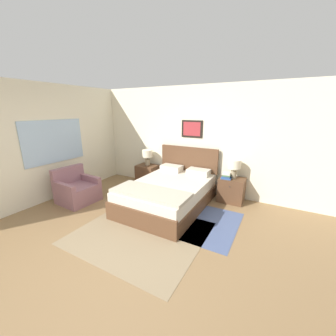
{
  "coord_description": "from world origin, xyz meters",
  "views": [
    {
      "loc": [
        1.99,
        -1.82,
        2.04
      ],
      "look_at": [
        0.08,
        1.62,
        0.91
      ],
      "focal_mm": 22.0,
      "sensor_mm": 36.0,
      "label": 1
    }
  ],
  "objects": [
    {
      "name": "armchair",
      "position": [
        -1.94,
        0.98,
        0.27
      ],
      "size": [
        0.78,
        0.79,
        0.78
      ],
      "rotation": [
        0.0,
        0.0,
        -1.63
      ],
      "color": "#8E606B",
      "rests_on": "ground_plane"
    },
    {
      "name": "table_lamp_near_window",
      "position": [
        -1.16,
        2.71,
        0.85
      ],
      "size": [
        0.28,
        0.28,
        0.43
      ],
      "color": "gray",
      "rests_on": "nightstand_near_window"
    },
    {
      "name": "nightstand_by_door",
      "position": [
        1.14,
        2.69,
        0.28
      ],
      "size": [
        0.55,
        0.46,
        0.55
      ],
      "color": "brown",
      "rests_on": "ground_plane"
    },
    {
      "name": "book_thick_bottom",
      "position": [
        1.02,
        2.64,
        0.57
      ],
      "size": [
        0.23,
        0.27,
        0.03
      ],
      "rotation": [
        0.0,
        0.0,
        0.06
      ],
      "color": "#335693",
      "rests_on": "nightstand_by_door"
    },
    {
      "name": "area_rug_main",
      "position": [
        0.08,
        0.64,
        0.0
      ],
      "size": [
        2.09,
        1.85,
        0.01
      ],
      "color": "#897556",
      "rests_on": "ground_plane"
    },
    {
      "name": "book_novel_upper",
      "position": [
        1.02,
        2.64,
        0.64
      ],
      "size": [
        0.18,
        0.27,
        0.04
      ],
      "rotation": [
        0.0,
        0.0,
        0.07
      ],
      "color": "#4C7551",
      "rests_on": "book_hardcover_middle"
    },
    {
      "name": "wall_left",
      "position": [
        -2.6,
        1.46,
        1.3
      ],
      "size": [
        0.08,
        5.35,
        2.6
      ],
      "color": "beige",
      "rests_on": "ground_plane"
    },
    {
      "name": "table_lamp_by_door",
      "position": [
        1.15,
        2.71,
        0.85
      ],
      "size": [
        0.28,
        0.28,
        0.43
      ],
      "color": "gray",
      "rests_on": "nightstand_by_door"
    },
    {
      "name": "book_hardcover_middle",
      "position": [
        1.02,
        2.64,
        0.6
      ],
      "size": [
        0.17,
        0.23,
        0.04
      ],
      "rotation": [
        0.0,
        0.0,
        0.02
      ],
      "color": "#335693",
      "rests_on": "book_thick_bottom"
    },
    {
      "name": "wall_back",
      "position": [
        0.0,
        2.98,
        1.3
      ],
      "size": [
        7.54,
        0.09,
        2.6
      ],
      "color": "beige",
      "rests_on": "ground_plane"
    },
    {
      "name": "nightstand_near_window",
      "position": [
        -1.17,
        2.69,
        0.28
      ],
      "size": [
        0.55,
        0.46,
        0.55
      ],
      "color": "brown",
      "rests_on": "ground_plane"
    },
    {
      "name": "book_slim_near_top",
      "position": [
        1.02,
        2.64,
        0.67
      ],
      "size": [
        0.18,
        0.26,
        0.03
      ],
      "rotation": [
        0.0,
        0.0,
        0.08
      ],
      "color": "silver",
      "rests_on": "book_novel_upper"
    },
    {
      "name": "area_rug_bedside",
      "position": [
        1.13,
        1.48,
        0.0
      ],
      "size": [
        0.8,
        1.42,
        0.01
      ],
      "color": "#47567F",
      "rests_on": "ground_plane"
    },
    {
      "name": "ground_plane",
      "position": [
        0.0,
        0.0,
        0.0
      ],
      "size": [
        16.0,
        16.0,
        0.0
      ],
      "primitive_type": "plane",
      "color": "olive"
    },
    {
      "name": "bed",
      "position": [
        -0.01,
        1.83,
        0.29
      ],
      "size": [
        1.51,
        2.19,
        1.14
      ],
      "color": "brown",
      "rests_on": "ground_plane"
    }
  ]
}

